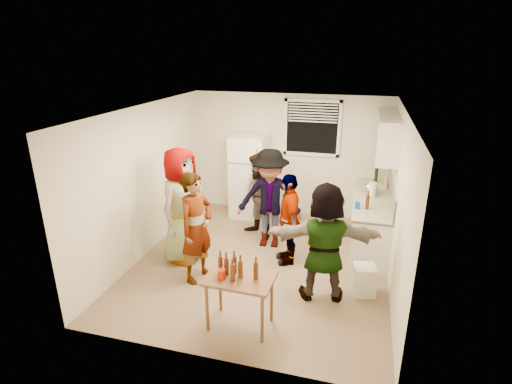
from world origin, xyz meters
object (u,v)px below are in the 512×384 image
(guest_grey, at_px, (186,258))
(guest_stripe, at_px, (199,278))
(refrigerator, at_px, (249,176))
(beer_bottle_counter, at_px, (367,209))
(blue_cup, at_px, (357,208))
(serving_table, at_px, (240,325))
(wine_bottle, at_px, (376,181))
(trash_bin, at_px, (364,278))
(guest_back_left, at_px, (259,237))
(guest_black, at_px, (287,261))
(guest_back_right, at_px, (269,245))
(beer_bottle_table, at_px, (235,272))
(kettle, at_px, (370,193))
(guest_orange, at_px, (321,296))
(red_cup, at_px, (222,279))

(guest_grey, bearing_deg, guest_stripe, -126.71)
(refrigerator, relative_size, beer_bottle_counter, 7.50)
(refrigerator, relative_size, blue_cup, 15.60)
(beer_bottle_counter, height_order, serving_table, beer_bottle_counter)
(wine_bottle, distance_m, blue_cup, 1.53)
(trash_bin, distance_m, guest_back_left, 2.35)
(beer_bottle_counter, height_order, blue_cup, beer_bottle_counter)
(beer_bottle_counter, distance_m, trash_bin, 1.23)
(beer_bottle_counter, xyz_separation_m, guest_black, (-1.20, -0.41, -0.90))
(wine_bottle, height_order, guest_back_right, wine_bottle)
(refrigerator, bearing_deg, beer_bottle_table, -76.93)
(trash_bin, bearing_deg, beer_bottle_counter, 91.96)
(guest_back_right, bearing_deg, blue_cup, -7.20)
(refrigerator, height_order, blue_cup, refrigerator)
(kettle, relative_size, beer_bottle_table, 1.15)
(guest_stripe, bearing_deg, guest_black, -34.78)
(wine_bottle, height_order, serving_table, wine_bottle)
(refrigerator, distance_m, beer_bottle_table, 3.49)
(guest_black, xyz_separation_m, guest_orange, (0.66, -0.86, 0.00))
(wine_bottle, xyz_separation_m, beer_bottle_counter, (-0.15, -1.49, -0.00))
(wine_bottle, bearing_deg, trash_bin, -92.59)
(kettle, bearing_deg, guest_stripe, -150.82)
(guest_grey, bearing_deg, blue_cup, -63.51)
(serving_table, bearing_deg, refrigerator, 104.20)
(beer_bottle_counter, relative_size, serving_table, 0.27)
(red_cup, distance_m, guest_grey, 2.04)
(red_cup, bearing_deg, blue_cup, 56.07)
(wine_bottle, xyz_separation_m, guest_back_right, (-1.78, -1.42, -0.90))
(kettle, distance_m, beer_bottle_counter, 0.79)
(refrigerator, xyz_separation_m, guest_black, (1.15, -1.72, -0.85))
(wine_bottle, bearing_deg, guest_grey, -143.21)
(refrigerator, xyz_separation_m, beer_bottle_counter, (2.35, -1.31, 0.05))
(blue_cup, height_order, trash_bin, blue_cup)
(guest_orange, bearing_deg, guest_grey, -22.85)
(kettle, bearing_deg, guest_back_right, -167.71)
(wine_bottle, relative_size, beer_bottle_counter, 1.20)
(kettle, xyz_separation_m, guest_stripe, (-2.46, -2.07, -0.90))
(guest_orange, bearing_deg, trash_bin, -169.53)
(serving_table, bearing_deg, guest_orange, 44.45)
(guest_stripe, bearing_deg, wine_bottle, -23.31)
(blue_cup, bearing_deg, guest_back_right, 176.77)
(refrigerator, height_order, serving_table, refrigerator)
(guest_orange, bearing_deg, kettle, -117.00)
(beer_bottle_counter, height_order, trash_bin, beer_bottle_counter)
(guest_back_left, bearing_deg, refrigerator, 151.29)
(guest_grey, xyz_separation_m, guest_orange, (2.34, -0.49, 0.00))
(serving_table, height_order, guest_black, serving_table)
(trash_bin, distance_m, guest_back_right, 2.01)
(beer_bottle_table, relative_size, red_cup, 1.81)
(kettle, bearing_deg, wine_bottle, 70.95)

